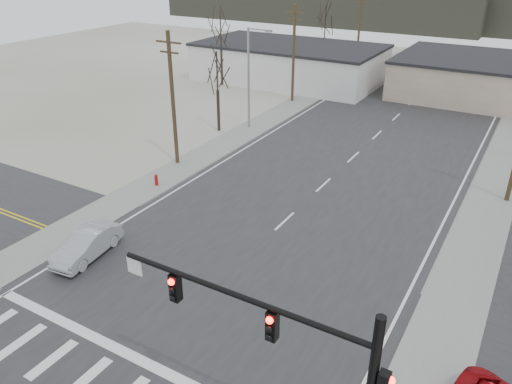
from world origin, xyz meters
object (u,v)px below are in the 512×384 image
car_far_a (455,89)px  car_far_b (428,66)px  fire_hydrant (156,180)px  sedan_crossing (87,245)px  traffic_signal_mast (306,364)px

car_far_a → car_far_b: 12.80m
fire_hydrant → car_far_b: (8.03, 46.23, 0.26)m
fire_hydrant → car_far_b: size_ratio=0.22×
sedan_crossing → car_far_a: bearing=68.8°
car_far_b → fire_hydrant: bearing=-105.5°
traffic_signal_mast → sedan_crossing: bearing=160.7°
sedan_crossing → car_far_b: 55.30m
fire_hydrant → car_far_a: size_ratio=0.16×
traffic_signal_mast → car_far_a: traffic_signal_mast is taller
fire_hydrant → car_far_b: bearing=80.1°
fire_hydrant → sedan_crossing: (2.70, -8.82, 0.32)m
traffic_signal_mast → fire_hydrant: bearing=141.9°
traffic_signal_mast → car_far_b: (-10.06, 60.43, -3.96)m
fire_hydrant → sedan_crossing: 9.23m
car_far_a → fire_hydrant: bearing=74.1°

